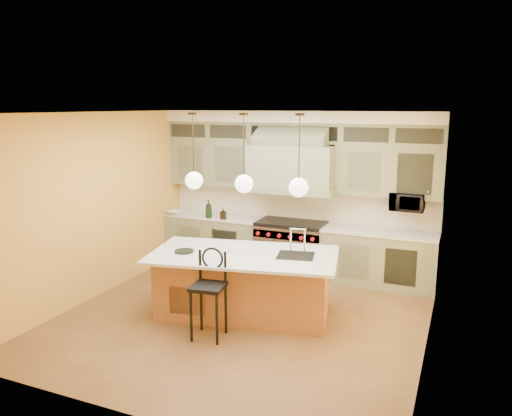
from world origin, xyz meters
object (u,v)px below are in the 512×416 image
at_px(counter_stool, 209,288).
at_px(microwave, 407,202).
at_px(range, 291,247).
at_px(kitchen_island, 245,282).

height_order(counter_stool, microwave, microwave).
height_order(range, kitchen_island, kitchen_island).
bearing_deg(counter_stool, kitchen_island, 74.88).
height_order(kitchen_island, counter_stool, kitchen_island).
height_order(kitchen_island, microwave, microwave).
xyz_separation_m(kitchen_island, counter_stool, (-0.11, -0.87, 0.20)).
bearing_deg(kitchen_island, range, 77.39).
bearing_deg(microwave, counter_stool, -125.74).
xyz_separation_m(kitchen_island, microwave, (1.99, 2.05, 0.98)).
relative_size(kitchen_island, counter_stool, 2.43).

